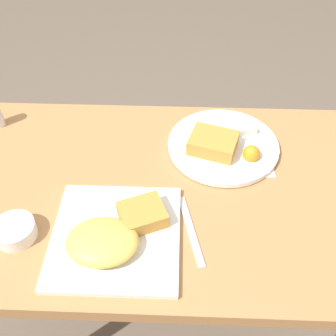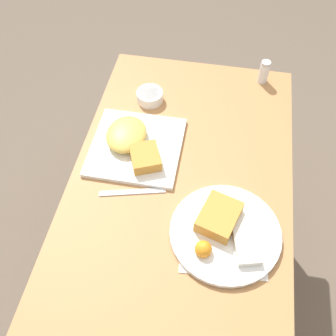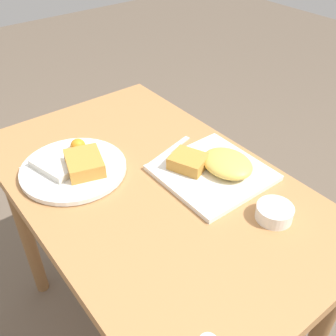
% 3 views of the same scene
% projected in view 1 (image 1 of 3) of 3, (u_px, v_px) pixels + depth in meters
% --- Properties ---
extents(ground_plane, '(8.00, 8.00, 0.00)m').
position_uv_depth(ground_plane, '(160.00, 318.00, 1.49)').
color(ground_plane, brown).
extents(dining_table, '(1.04, 0.64, 0.75)m').
position_uv_depth(dining_table, '(157.00, 213.00, 1.03)').
color(dining_table, '#B27A47').
rests_on(dining_table, ground_plane).
extents(menu_card, '(0.22, 0.24, 0.00)m').
position_uv_depth(menu_card, '(229.00, 148.00, 1.05)').
color(menu_card, silver).
rests_on(menu_card, dining_table).
extents(plate_square_near, '(0.27, 0.27, 0.06)m').
position_uv_depth(plate_square_near, '(115.00, 235.00, 0.83)').
color(plate_square_near, white).
rests_on(plate_square_near, dining_table).
extents(plate_oval_far, '(0.29, 0.29, 0.05)m').
position_uv_depth(plate_oval_far, '(223.00, 144.00, 1.04)').
color(plate_oval_far, white).
rests_on(plate_oval_far, menu_card).
extents(sauce_ramekin, '(0.09, 0.09, 0.04)m').
position_uv_depth(sauce_ramekin, '(15.00, 231.00, 0.84)').
color(sauce_ramekin, white).
rests_on(sauce_ramekin, dining_table).
extents(butter_knife, '(0.06, 0.19, 0.00)m').
position_uv_depth(butter_knife, '(191.00, 230.00, 0.86)').
color(butter_knife, silver).
rests_on(butter_knife, dining_table).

